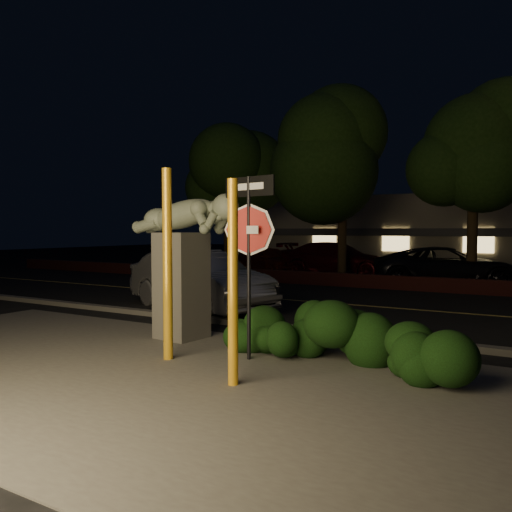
{
  "coord_description": "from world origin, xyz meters",
  "views": [
    {
      "loc": [
        4.61,
        -6.43,
        2.12
      ],
      "look_at": [
        -0.29,
        2.16,
        1.6
      ],
      "focal_mm": 35.0,
      "sensor_mm": 36.0,
      "label": 1
    }
  ],
  "objects_px": {
    "sculpture": "(183,251)",
    "parked_car_dark": "(447,267)",
    "yellow_pole_right": "(233,283)",
    "parked_car_red": "(268,259)",
    "yellow_pole_left": "(168,265)",
    "parked_car_darkred": "(337,259)",
    "signpost": "(249,230)",
    "silver_sedan": "(199,280)"
  },
  "relations": [
    {
      "from": "sculpture",
      "to": "parked_car_dark",
      "type": "relative_size",
      "value": 0.52
    },
    {
      "from": "signpost",
      "to": "parked_car_darkred",
      "type": "distance_m",
      "value": 15.41
    },
    {
      "from": "yellow_pole_right",
      "to": "parked_car_red",
      "type": "distance_m",
      "value": 17.82
    },
    {
      "from": "yellow_pole_left",
      "to": "parked_car_dark",
      "type": "bearing_deg",
      "value": 80.73
    },
    {
      "from": "sculpture",
      "to": "parked_car_dark",
      "type": "xyz_separation_m",
      "value": [
        2.97,
        12.09,
        -0.97
      ]
    },
    {
      "from": "yellow_pole_left",
      "to": "silver_sedan",
      "type": "relative_size",
      "value": 0.65
    },
    {
      "from": "signpost",
      "to": "parked_car_red",
      "type": "xyz_separation_m",
      "value": [
        -7.54,
        14.63,
        -1.45
      ]
    },
    {
      "from": "yellow_pole_right",
      "to": "signpost",
      "type": "xyz_separation_m",
      "value": [
        -0.49,
        1.26,
        0.71
      ]
    },
    {
      "from": "sculpture",
      "to": "parked_car_dark",
      "type": "bearing_deg",
      "value": 83.35
    },
    {
      "from": "parked_car_darkred",
      "to": "parked_car_dark",
      "type": "distance_m",
      "value": 5.47
    },
    {
      "from": "yellow_pole_right",
      "to": "parked_car_darkred",
      "type": "distance_m",
      "value": 16.71
    },
    {
      "from": "yellow_pole_left",
      "to": "parked_car_darkred",
      "type": "bearing_deg",
      "value": 100.61
    },
    {
      "from": "yellow_pole_right",
      "to": "parked_car_dark",
      "type": "distance_m",
      "value": 14.11
    },
    {
      "from": "yellow_pole_left",
      "to": "sculpture",
      "type": "relative_size",
      "value": 1.12
    },
    {
      "from": "signpost",
      "to": "sculpture",
      "type": "relative_size",
      "value": 1.07
    },
    {
      "from": "yellow_pole_right",
      "to": "parked_car_darkred",
      "type": "height_order",
      "value": "yellow_pole_right"
    },
    {
      "from": "signpost",
      "to": "parked_car_darkred",
      "type": "bearing_deg",
      "value": 115.94
    },
    {
      "from": "yellow_pole_right",
      "to": "parked_car_red",
      "type": "bearing_deg",
      "value": 116.81
    },
    {
      "from": "sculpture",
      "to": "silver_sedan",
      "type": "xyz_separation_m",
      "value": [
        -1.89,
        3.08,
        -0.92
      ]
    },
    {
      "from": "yellow_pole_left",
      "to": "parked_car_darkred",
      "type": "relative_size",
      "value": 0.58
    },
    {
      "from": "yellow_pole_left",
      "to": "sculpture",
      "type": "bearing_deg",
      "value": 119.01
    },
    {
      "from": "sculpture",
      "to": "parked_car_red",
      "type": "xyz_separation_m",
      "value": [
        -5.63,
        13.89,
        -1.04
      ]
    },
    {
      "from": "yellow_pole_left",
      "to": "silver_sedan",
      "type": "bearing_deg",
      "value": 120.81
    },
    {
      "from": "parked_car_red",
      "to": "yellow_pole_right",
      "type": "bearing_deg",
      "value": -124.27
    },
    {
      "from": "yellow_pole_right",
      "to": "signpost",
      "type": "relative_size",
      "value": 0.94
    },
    {
      "from": "parked_car_dark",
      "to": "yellow_pole_right",
      "type": "bearing_deg",
      "value": 158.2
    },
    {
      "from": "yellow_pole_right",
      "to": "parked_car_darkred",
      "type": "relative_size",
      "value": 0.52
    },
    {
      "from": "sculpture",
      "to": "parked_car_darkred",
      "type": "distance_m",
      "value": 14.26
    },
    {
      "from": "silver_sedan",
      "to": "parked_car_red",
      "type": "distance_m",
      "value": 11.44
    },
    {
      "from": "yellow_pole_left",
      "to": "signpost",
      "type": "height_order",
      "value": "yellow_pole_left"
    },
    {
      "from": "silver_sedan",
      "to": "parked_car_darkred",
      "type": "relative_size",
      "value": 0.89
    },
    {
      "from": "sculpture",
      "to": "silver_sedan",
      "type": "relative_size",
      "value": 0.58
    },
    {
      "from": "silver_sedan",
      "to": "parked_car_red",
      "type": "xyz_separation_m",
      "value": [
        -3.73,
        10.81,
        -0.12
      ]
    },
    {
      "from": "parked_car_red",
      "to": "silver_sedan",
      "type": "bearing_deg",
      "value": -132.04
    },
    {
      "from": "sculpture",
      "to": "silver_sedan",
      "type": "bearing_deg",
      "value": 128.74
    },
    {
      "from": "signpost",
      "to": "silver_sedan",
      "type": "distance_m",
      "value": 5.56
    },
    {
      "from": "parked_car_darkred",
      "to": "signpost",
      "type": "bearing_deg",
      "value": -166.6
    },
    {
      "from": "parked_car_red",
      "to": "parked_car_darkred",
      "type": "relative_size",
      "value": 0.73
    },
    {
      "from": "silver_sedan",
      "to": "parked_car_dark",
      "type": "xyz_separation_m",
      "value": [
        4.86,
        9.01,
        -0.05
      ]
    },
    {
      "from": "yellow_pole_right",
      "to": "parked_car_dark",
      "type": "relative_size",
      "value": 0.53
    },
    {
      "from": "yellow_pole_left",
      "to": "silver_sedan",
      "type": "distance_m",
      "value": 5.25
    },
    {
      "from": "yellow_pole_left",
      "to": "yellow_pole_right",
      "type": "xyz_separation_m",
      "value": [
        1.64,
        -0.62,
        -0.15
      ]
    }
  ]
}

